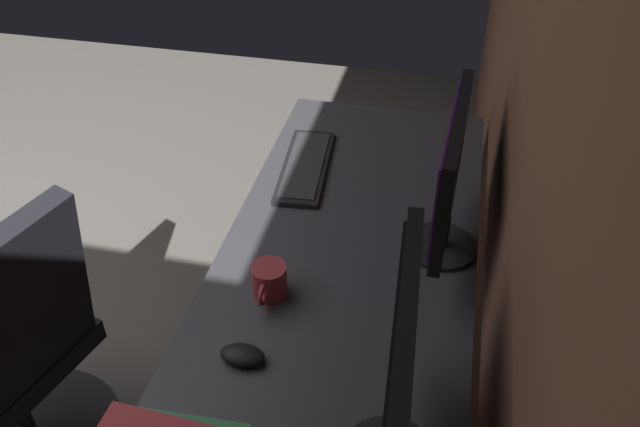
# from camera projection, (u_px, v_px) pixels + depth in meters

# --- Properties ---
(wall_back) EXTENTS (4.94, 0.10, 2.60)m
(wall_back) POSITION_uv_depth(u_px,v_px,m) (552.00, 82.00, 1.33)
(wall_back) COLOR brown
(wall_back) RESTS_ON ground
(desk) EXTENTS (1.90, 0.69, 0.73)m
(desk) POSITION_uv_depth(u_px,v_px,m) (338.00, 302.00, 1.72)
(desk) COLOR #38383D
(desk) RESTS_ON ground
(monitor_primary) EXTENTS (0.49, 0.20, 0.45)m
(monitor_primary) POSITION_uv_depth(u_px,v_px,m) (398.00, 380.00, 1.12)
(monitor_primary) COLOR black
(monitor_primary) RESTS_ON desk
(monitor_secondary) EXTENTS (0.49, 0.20, 0.42)m
(monitor_secondary) POSITION_uv_depth(u_px,v_px,m) (450.00, 176.00, 1.64)
(monitor_secondary) COLOR black
(monitor_secondary) RESTS_ON desk
(keyboard_main) EXTENTS (0.43, 0.17, 0.02)m
(keyboard_main) POSITION_uv_depth(u_px,v_px,m) (305.00, 166.00, 2.09)
(keyboard_main) COLOR black
(keyboard_main) RESTS_ON desk
(mouse_main) EXTENTS (0.06, 0.10, 0.03)m
(mouse_main) POSITION_uv_depth(u_px,v_px,m) (242.00, 355.00, 1.47)
(mouse_main) COLOR black
(mouse_main) RESTS_ON desk
(coffee_mug) EXTENTS (0.13, 0.09, 0.09)m
(coffee_mug) POSITION_uv_depth(u_px,v_px,m) (269.00, 281.00, 1.62)
(coffee_mug) COLOR #A53338
(coffee_mug) RESTS_ON desk
(office_chair) EXTENTS (0.56, 0.60, 0.97)m
(office_chair) POSITION_uv_depth(u_px,v_px,m) (13.00, 366.00, 1.81)
(office_chair) COLOR black
(office_chair) RESTS_ON ground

